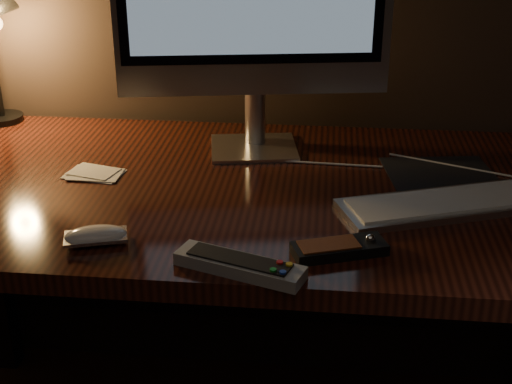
# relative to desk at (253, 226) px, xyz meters

# --- Properties ---
(desk) EXTENTS (1.60, 0.75, 0.75)m
(desk) POSITION_rel_desk_xyz_m (0.00, 0.00, 0.00)
(desk) COLOR #39150C
(desk) RESTS_ON ground
(keyboard) EXTENTS (0.48, 0.28, 0.02)m
(keyboard) POSITION_rel_desk_xyz_m (0.41, -0.13, 0.14)
(keyboard) COLOR silver
(keyboard) RESTS_ON desk
(mousepad) EXTENTS (0.24, 0.21, 0.00)m
(mousepad) POSITION_rel_desk_xyz_m (0.39, 0.03, 0.13)
(mousepad) COLOR black
(mousepad) RESTS_ON desk
(mouse) EXTENTS (0.12, 0.08, 0.02)m
(mouse) POSITION_rel_desk_xyz_m (-0.23, -0.34, 0.14)
(mouse) COLOR white
(mouse) RESTS_ON desk
(media_remote) EXTENTS (0.16, 0.11, 0.03)m
(media_remote) POSITION_rel_desk_xyz_m (0.18, -0.33, 0.14)
(media_remote) COLOR black
(media_remote) RESTS_ON desk
(tv_remote) EXTENTS (0.22, 0.12, 0.03)m
(tv_remote) POSITION_rel_desk_xyz_m (0.02, -0.41, 0.14)
(tv_remote) COLOR #999C9E
(tv_remote) RESTS_ON desk
(papers) EXTENTS (0.13, 0.09, 0.01)m
(papers) POSITION_rel_desk_xyz_m (-0.33, -0.05, 0.13)
(papers) COLOR white
(papers) RESTS_ON desk
(cable) EXTENTS (0.53, 0.14, 0.00)m
(cable) POSITION_rel_desk_xyz_m (0.27, 0.05, 0.13)
(cable) COLOR white
(cable) RESTS_ON desk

